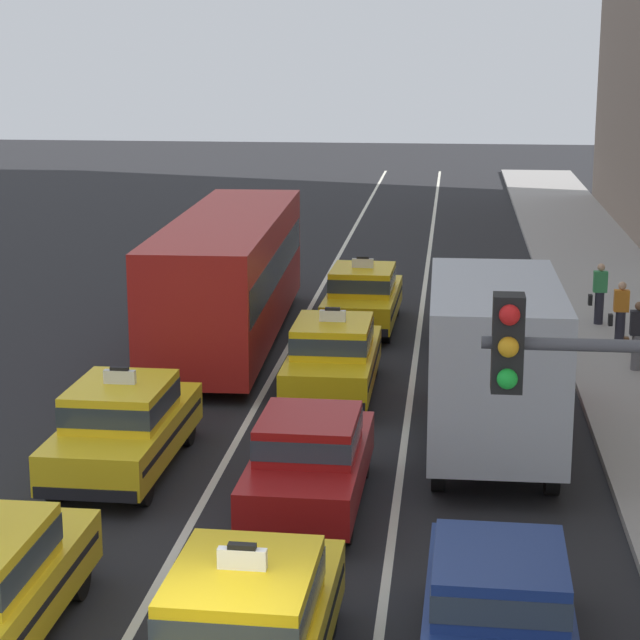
% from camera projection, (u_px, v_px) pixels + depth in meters
% --- Properties ---
extents(lane_stripe_left_center, '(0.14, 80.00, 0.01)m').
position_uv_depth(lane_stripe_left_center, '(300.00, 326.00, 32.09)').
color(lane_stripe_left_center, silver).
rests_on(lane_stripe_left_center, ground).
extents(lane_stripe_center_right, '(0.14, 80.00, 0.01)m').
position_uv_depth(lane_stripe_center_right, '(419.00, 329.00, 31.75)').
color(lane_stripe_center_right, silver).
rests_on(lane_stripe_center_right, ground).
extents(taxi_left_second, '(1.88, 4.58, 1.96)m').
position_uv_depth(taxi_left_second, '(123.00, 425.00, 20.99)').
color(taxi_left_second, black).
rests_on(taxi_left_second, ground).
extents(bus_left_third, '(2.87, 11.28, 3.22)m').
position_uv_depth(bus_left_third, '(229.00, 272.00, 29.96)').
color(bus_left_third, black).
rests_on(bus_left_third, ground).
extents(taxi_center_nearest, '(1.91, 4.60, 1.96)m').
position_uv_depth(taxi_center_nearest, '(245.00, 628.00, 13.71)').
color(taxi_center_nearest, black).
rests_on(taxi_center_nearest, ground).
extents(sedan_center_second, '(1.82, 4.33, 1.58)m').
position_uv_depth(sedan_center_second, '(310.00, 457.00, 19.42)').
color(sedan_center_second, black).
rests_on(sedan_center_second, ground).
extents(taxi_center_third, '(1.83, 4.56, 1.96)m').
position_uv_depth(taxi_center_third, '(333.00, 356.00, 25.61)').
color(taxi_center_third, black).
rests_on(taxi_center_third, ground).
extents(taxi_center_fourth, '(1.91, 4.60, 1.96)m').
position_uv_depth(taxi_center_fourth, '(363.00, 296.00, 31.65)').
color(taxi_center_fourth, black).
rests_on(taxi_center_fourth, ground).
extents(sedan_right_nearest, '(1.84, 4.33, 1.58)m').
position_uv_depth(sedan_right_nearest, '(498.00, 608.00, 14.26)').
color(sedan_right_nearest, black).
rests_on(sedan_right_nearest, ground).
extents(box_truck_right_second, '(2.35, 6.98, 3.27)m').
position_uv_depth(box_truck_right_second, '(492.00, 355.00, 22.13)').
color(box_truck_right_second, black).
rests_on(box_truck_right_second, ground).
extents(sedan_right_third, '(1.81, 4.32, 1.58)m').
position_uv_depth(sedan_right_third, '(475.00, 317.00, 29.39)').
color(sedan_right_third, black).
rests_on(sedan_right_third, ground).
extents(pedestrian_mid_block, '(0.47, 0.24, 1.63)m').
position_uv_depth(pedestrian_mid_block, '(599.00, 294.00, 31.48)').
color(pedestrian_mid_block, '#23232D').
rests_on(pedestrian_mid_block, sidewalk_curb).
extents(pedestrian_trailing, '(0.47, 0.24, 1.62)m').
position_uv_depth(pedestrian_trailing, '(620.00, 314.00, 29.17)').
color(pedestrian_trailing, '#23232D').
rests_on(pedestrian_trailing, sidewalk_curb).
extents(pedestrian_far_corner, '(0.47, 0.24, 1.59)m').
position_uv_depth(pedestrian_far_corner, '(637.00, 336.00, 27.06)').
color(pedestrian_far_corner, slate).
rests_on(pedestrian_far_corner, sidewalk_curb).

